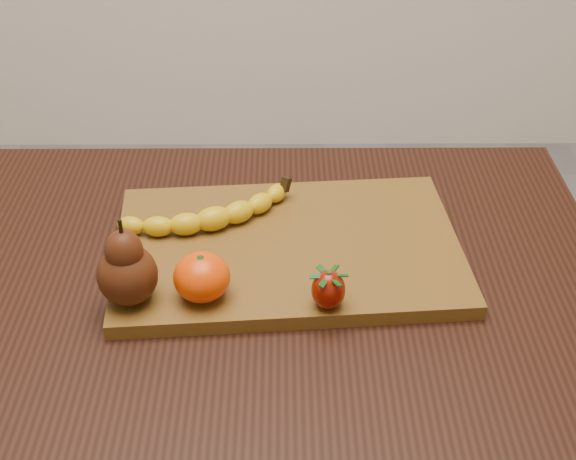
{
  "coord_description": "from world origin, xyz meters",
  "views": [
    {
      "loc": [
        0.07,
        -0.8,
        1.4
      ],
      "look_at": [
        0.08,
        0.06,
        0.8
      ],
      "focal_mm": 50.0,
      "sensor_mm": 36.0,
      "label": 1
    }
  ],
  "objects_px": {
    "table": "(231,340)",
    "cutting_board": "(288,249)",
    "pear": "(125,261)",
    "mandarin": "(202,277)"
  },
  "relations": [
    {
      "from": "cutting_board",
      "to": "table",
      "type": "bearing_deg",
      "value": -147.07
    },
    {
      "from": "table",
      "to": "cutting_board",
      "type": "relative_size",
      "value": 2.22
    },
    {
      "from": "table",
      "to": "mandarin",
      "type": "bearing_deg",
      "value": -116.52
    },
    {
      "from": "table",
      "to": "mandarin",
      "type": "xyz_separation_m",
      "value": [
        -0.03,
        -0.05,
        0.15
      ]
    },
    {
      "from": "cutting_board",
      "to": "mandarin",
      "type": "distance_m",
      "value": 0.16
    },
    {
      "from": "mandarin",
      "to": "pear",
      "type": "bearing_deg",
      "value": -176.95
    },
    {
      "from": "cutting_board",
      "to": "mandarin",
      "type": "bearing_deg",
      "value": -137.43
    },
    {
      "from": "cutting_board",
      "to": "pear",
      "type": "relative_size",
      "value": 4.02
    },
    {
      "from": "table",
      "to": "pear",
      "type": "bearing_deg",
      "value": -153.63
    },
    {
      "from": "table",
      "to": "cutting_board",
      "type": "xyz_separation_m",
      "value": [
        0.08,
        0.06,
        0.11
      ]
    }
  ]
}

